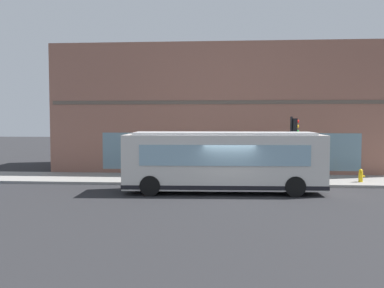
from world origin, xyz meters
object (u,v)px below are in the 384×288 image
city_bus_nearside (223,162)px  newspaper_vending_box (141,172)px  pedestrian_near_hydrant (245,161)px  pedestrian_walking_along_curb (168,160)px  fire_hydrant (361,176)px  traffic_light_near_corner (294,137)px  pedestrian_by_light_pole (248,162)px

city_bus_nearside → newspaper_vending_box: (3.21, 4.84, -0.95)m
city_bus_nearside → newspaper_vending_box: city_bus_nearside is taller
pedestrian_near_hydrant → pedestrian_walking_along_curb: (-0.50, 4.77, 0.10)m
city_bus_nearside → pedestrian_walking_along_curb: 5.89m
fire_hydrant → pedestrian_walking_along_curb: bearing=82.3°
fire_hydrant → pedestrian_walking_along_curb: size_ratio=0.42×
traffic_light_near_corner → pedestrian_by_light_pole: traffic_light_near_corner is taller
newspaper_vending_box → fire_hydrant: bearing=-89.9°
fire_hydrant → pedestrian_by_light_pole: (0.95, 6.29, 0.62)m
traffic_light_near_corner → pedestrian_by_light_pole: size_ratio=2.17×
traffic_light_near_corner → pedestrian_walking_along_curb: size_ratio=2.09×
city_bus_nearside → pedestrian_walking_along_curb: size_ratio=5.71×
traffic_light_near_corner → pedestrian_near_hydrant: bearing=43.1°
fire_hydrant → pedestrian_near_hydrant: (2.01, 6.45, 0.56)m
newspaper_vending_box → city_bus_nearside: bearing=-123.6°
pedestrian_walking_along_curb → newspaper_vending_box: 2.14m
fire_hydrant → pedestrian_near_hydrant: bearing=72.7°
city_bus_nearside → pedestrian_by_light_pole: city_bus_nearside is taller
traffic_light_near_corner → fire_hydrant: traffic_light_near_corner is taller
city_bus_nearside → pedestrian_near_hydrant: city_bus_nearside is taller
pedestrian_near_hydrant → newspaper_vending_box: 6.49m
fire_hydrant → pedestrian_by_light_pole: 6.39m
fire_hydrant → pedestrian_near_hydrant: size_ratio=0.46×
pedestrian_near_hydrant → traffic_light_near_corner: bearing=-136.9°
pedestrian_walking_along_curb → fire_hydrant: bearing=-97.7°
traffic_light_near_corner → pedestrian_walking_along_curb: traffic_light_near_corner is taller
traffic_light_near_corner → pedestrian_walking_along_curb: (2.24, 7.33, -1.56)m
newspaper_vending_box → traffic_light_near_corner: bearing=-94.6°
fire_hydrant → newspaper_vending_box: bearing=90.1°
traffic_light_near_corner → pedestrian_near_hydrant: (2.73, 2.56, -1.66)m
traffic_light_near_corner → fire_hydrant: (0.72, -3.89, -2.22)m
traffic_light_near_corner → newspaper_vending_box: (0.70, 8.71, -2.13)m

